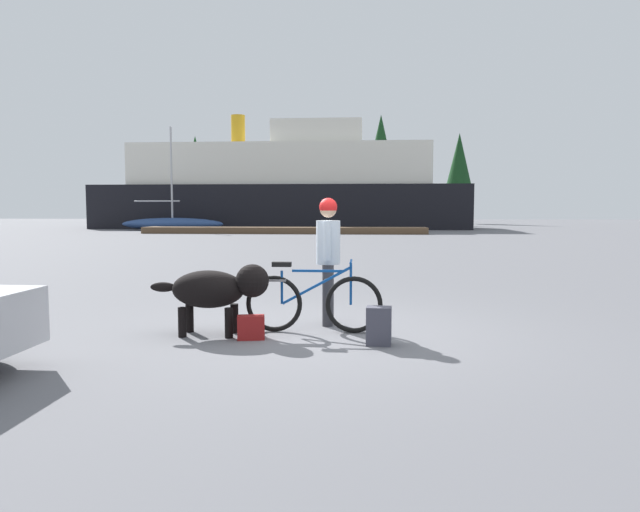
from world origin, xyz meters
name	(u,v)px	position (x,y,z in m)	size (l,w,h in m)	color
ground_plane	(321,332)	(0.00, 0.00, 0.00)	(160.00, 160.00, 0.00)	slate
bicycle	(313,302)	(-0.10, 0.00, 0.39)	(1.72, 0.44, 0.91)	black
person_cyclist	(328,249)	(0.06, 0.51, 1.02)	(0.32, 0.53, 1.69)	#333338
dog	(217,289)	(-1.26, -0.24, 0.57)	(1.48, 0.54, 0.88)	black
backpack	(379,326)	(0.71, -0.62, 0.22)	(0.28, 0.20, 0.44)	#3F3F4C
handbag_pannier	(251,327)	(-0.80, -0.44, 0.14)	(0.32, 0.18, 0.29)	maroon
dock_pier	(284,230)	(-4.51, 29.07, 0.20)	(17.77, 2.03, 0.40)	brown
ferry_boat	(283,188)	(-5.98, 39.06, 3.18)	(29.01, 7.03, 8.97)	black
sailboat_moored	(172,224)	(-13.27, 33.67, 0.49)	(7.44, 2.08, 7.37)	navy
pine_tree_far_left	(196,169)	(-17.89, 55.30, 5.91)	(3.38, 3.38, 9.44)	#4C331E
pine_tree_center	(381,154)	(2.17, 54.48, 7.29)	(3.69, 3.69, 11.36)	#4C331E
pine_tree_far_right	(459,163)	(10.29, 54.54, 6.27)	(2.91, 2.91, 9.38)	#4C331E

